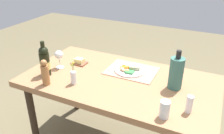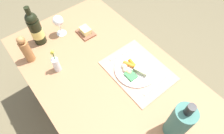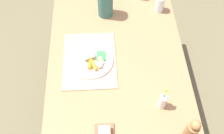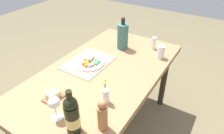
{
  "view_description": "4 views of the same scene",
  "coord_description": "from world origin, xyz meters",
  "px_view_note": "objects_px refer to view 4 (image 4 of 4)",
  "views": [
    {
      "loc": [
        -0.66,
        1.49,
        1.65
      ],
      "look_at": [
        0.09,
        -0.05,
        0.79
      ],
      "focal_mm": 37.2,
      "sensor_mm": 36.0,
      "label": 1
    },
    {
      "loc": [
        -0.47,
        0.38,
        1.74
      ],
      "look_at": [
        0.02,
        -0.01,
        0.85
      ],
      "focal_mm": 30.53,
      "sensor_mm": 36.0,
      "label": 2
    },
    {
      "loc": [
        0.86,
        -0.08,
        2.03
      ],
      "look_at": [
        0.04,
        -0.03,
        0.77
      ],
      "focal_mm": 41.24,
      "sensor_mm": 36.0,
      "label": 3
    },
    {
      "loc": [
        1.11,
        0.78,
        1.67
      ],
      "look_at": [
        0.0,
        0.1,
        0.81
      ],
      "focal_mm": 32.74,
      "sensor_mm": 36.0,
      "label": 4
    }
  ],
  "objects_px": {
    "dinner_plate": "(89,62)",
    "fork": "(97,55)",
    "dining_table": "(102,79)",
    "pepper_mill": "(102,116)",
    "flower_vase": "(106,95)",
    "wine_glass": "(54,103)",
    "cooler_bottle": "(123,36)",
    "knife": "(75,72)",
    "water_tumbler": "(161,53)",
    "salt_shaker": "(154,43)",
    "wine_bottle": "(72,116)",
    "butter_dish": "(53,96)"
  },
  "relations": [
    {
      "from": "dining_table",
      "to": "knife",
      "type": "height_order",
      "value": "knife"
    },
    {
      "from": "wine_bottle",
      "to": "cooler_bottle",
      "type": "height_order",
      "value": "cooler_bottle"
    },
    {
      "from": "knife",
      "to": "dinner_plate",
      "type": "bearing_deg",
      "value": 177.38
    },
    {
      "from": "wine_glass",
      "to": "water_tumbler",
      "type": "xyz_separation_m",
      "value": [
        -1.0,
        0.28,
        -0.07
      ]
    },
    {
      "from": "dinner_plate",
      "to": "fork",
      "type": "height_order",
      "value": "dinner_plate"
    },
    {
      "from": "fork",
      "to": "dining_table",
      "type": "bearing_deg",
      "value": 38.25
    },
    {
      "from": "salt_shaker",
      "to": "butter_dish",
      "type": "xyz_separation_m",
      "value": [
        1.01,
        -0.3,
        -0.04
      ]
    },
    {
      "from": "dinner_plate",
      "to": "water_tumbler",
      "type": "bearing_deg",
      "value": 131.28
    },
    {
      "from": "pepper_mill",
      "to": "cooler_bottle",
      "type": "relative_size",
      "value": 0.68
    },
    {
      "from": "wine_glass",
      "to": "water_tumbler",
      "type": "height_order",
      "value": "wine_glass"
    },
    {
      "from": "pepper_mill",
      "to": "salt_shaker",
      "type": "bearing_deg",
      "value": -173.5
    },
    {
      "from": "dinner_plate",
      "to": "butter_dish",
      "type": "relative_size",
      "value": 2.04
    },
    {
      "from": "wine_glass",
      "to": "flower_vase",
      "type": "xyz_separation_m",
      "value": [
        -0.27,
        0.18,
        -0.06
      ]
    },
    {
      "from": "dinner_plate",
      "to": "fork",
      "type": "xyz_separation_m",
      "value": [
        -0.15,
        -0.02,
        -0.01
      ]
    },
    {
      "from": "fork",
      "to": "pepper_mill",
      "type": "bearing_deg",
      "value": 31.8
    },
    {
      "from": "wine_bottle",
      "to": "cooler_bottle",
      "type": "xyz_separation_m",
      "value": [
        -1.0,
        -0.25,
        0.0
      ]
    },
    {
      "from": "salt_shaker",
      "to": "butter_dish",
      "type": "distance_m",
      "value": 1.06
    },
    {
      "from": "dinner_plate",
      "to": "cooler_bottle",
      "type": "height_order",
      "value": "cooler_bottle"
    },
    {
      "from": "wine_bottle",
      "to": "water_tumbler",
      "type": "xyz_separation_m",
      "value": [
        -1.02,
        0.12,
        -0.07
      ]
    },
    {
      "from": "wine_glass",
      "to": "salt_shaker",
      "type": "xyz_separation_m",
      "value": [
        -1.13,
        0.16,
        -0.06
      ]
    },
    {
      "from": "wine_glass",
      "to": "wine_bottle",
      "type": "relative_size",
      "value": 0.54
    },
    {
      "from": "butter_dish",
      "to": "cooler_bottle",
      "type": "bearing_deg",
      "value": 177.38
    },
    {
      "from": "salt_shaker",
      "to": "butter_dish",
      "type": "height_order",
      "value": "salt_shaker"
    },
    {
      "from": "flower_vase",
      "to": "water_tumbler",
      "type": "distance_m",
      "value": 0.74
    },
    {
      "from": "dining_table",
      "to": "salt_shaker",
      "type": "height_order",
      "value": "salt_shaker"
    },
    {
      "from": "dinner_plate",
      "to": "flower_vase",
      "type": "relative_size",
      "value": 1.43
    },
    {
      "from": "wine_glass",
      "to": "flower_vase",
      "type": "bearing_deg",
      "value": 146.24
    },
    {
      "from": "wine_glass",
      "to": "water_tumbler",
      "type": "relative_size",
      "value": 1.38
    },
    {
      "from": "wine_glass",
      "to": "water_tumbler",
      "type": "bearing_deg",
      "value": 164.5
    },
    {
      "from": "water_tumbler",
      "to": "cooler_bottle",
      "type": "bearing_deg",
      "value": -87.31
    },
    {
      "from": "dinner_plate",
      "to": "cooler_bottle",
      "type": "relative_size",
      "value": 0.88
    },
    {
      "from": "dining_table",
      "to": "pepper_mill",
      "type": "xyz_separation_m",
      "value": [
        0.47,
        0.32,
        0.17
      ]
    },
    {
      "from": "wine_glass",
      "to": "cooler_bottle",
      "type": "relative_size",
      "value": 0.53
    },
    {
      "from": "wine_bottle",
      "to": "water_tumbler",
      "type": "distance_m",
      "value": 1.03
    },
    {
      "from": "wine_bottle",
      "to": "butter_dish",
      "type": "xyz_separation_m",
      "value": [
        -0.13,
        -0.29,
        -0.1
      ]
    },
    {
      "from": "dinner_plate",
      "to": "knife",
      "type": "xyz_separation_m",
      "value": [
        0.16,
        -0.02,
        -0.01
      ]
    },
    {
      "from": "wine_glass",
      "to": "cooler_bottle",
      "type": "xyz_separation_m",
      "value": [
        -0.98,
        -0.1,
        0.01
      ]
    },
    {
      "from": "pepper_mill",
      "to": "fork",
      "type": "bearing_deg",
      "value": -142.64
    },
    {
      "from": "knife",
      "to": "flower_vase",
      "type": "height_order",
      "value": "flower_vase"
    },
    {
      "from": "dinner_plate",
      "to": "wine_bottle",
      "type": "height_order",
      "value": "wine_bottle"
    },
    {
      "from": "wine_glass",
      "to": "wine_bottle",
      "type": "height_order",
      "value": "wine_bottle"
    },
    {
      "from": "knife",
      "to": "cooler_bottle",
      "type": "relative_size",
      "value": 0.61
    },
    {
      "from": "flower_vase",
      "to": "water_tumbler",
      "type": "xyz_separation_m",
      "value": [
        -0.73,
        0.1,
        -0.01
      ]
    },
    {
      "from": "knife",
      "to": "fork",
      "type": "bearing_deg",
      "value": -175.24
    },
    {
      "from": "knife",
      "to": "flower_vase",
      "type": "xyz_separation_m",
      "value": [
        0.16,
        0.4,
        0.05
      ]
    },
    {
      "from": "dinner_plate",
      "to": "salt_shaker",
      "type": "bearing_deg",
      "value": 146.74
    },
    {
      "from": "fork",
      "to": "wine_bottle",
      "type": "height_order",
      "value": "wine_bottle"
    },
    {
      "from": "dinner_plate",
      "to": "knife",
      "type": "bearing_deg",
      "value": -6.93
    },
    {
      "from": "dining_table",
      "to": "butter_dish",
      "type": "distance_m",
      "value": 0.46
    },
    {
      "from": "flower_vase",
      "to": "water_tumbler",
      "type": "height_order",
      "value": "flower_vase"
    }
  ]
}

